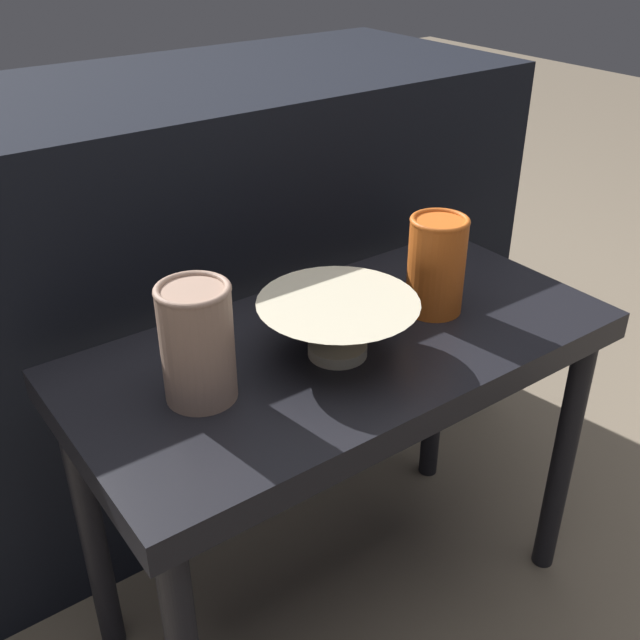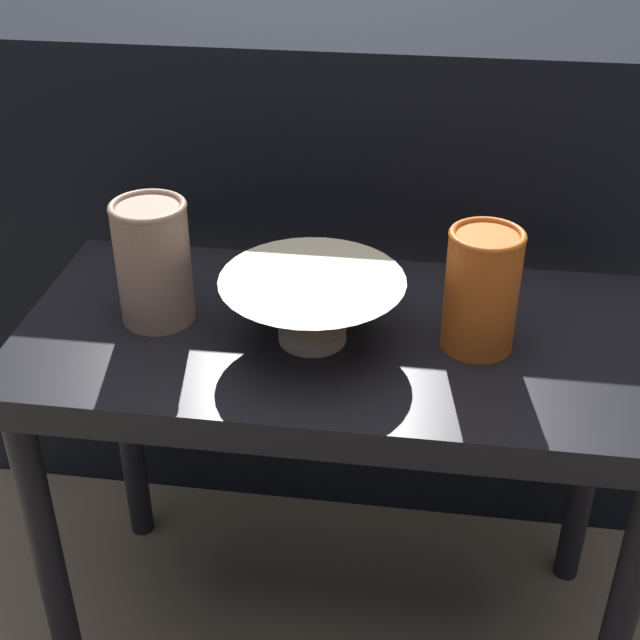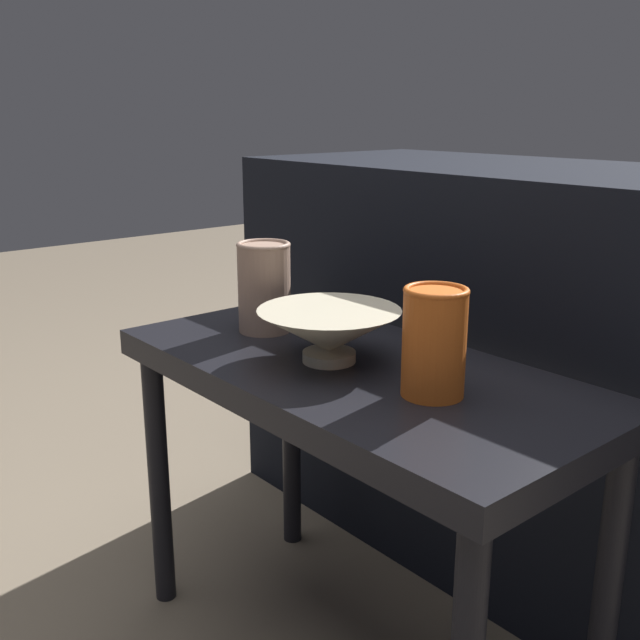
# 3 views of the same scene
# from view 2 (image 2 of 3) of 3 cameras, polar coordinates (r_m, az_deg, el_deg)

# --- Properties ---
(ground_plane) EXTENTS (8.00, 8.00, 0.00)m
(ground_plane) POSITION_cam_2_polar(r_m,az_deg,el_deg) (1.36, 1.07, -18.86)
(ground_plane) COLOR #7F705B
(table) EXTENTS (0.74, 0.36, 0.50)m
(table) POSITION_cam_2_polar(r_m,az_deg,el_deg) (1.06, 1.31, -3.70)
(table) COLOR black
(table) RESTS_ON ground_plane
(couch_backdrop) EXTENTS (1.26, 0.50, 0.75)m
(couch_backdrop) POSITION_cam_2_polar(r_m,az_deg,el_deg) (1.52, 3.55, 5.33)
(couch_backdrop) COLOR black
(couch_backdrop) RESTS_ON ground_plane
(bowl) EXTENTS (0.21, 0.21, 0.08)m
(bowl) POSITION_cam_2_polar(r_m,az_deg,el_deg) (0.98, -0.50, 0.95)
(bowl) COLOR beige
(bowl) RESTS_ON table
(vase_textured_left) EXTENTS (0.09, 0.09, 0.15)m
(vase_textured_left) POSITION_cam_2_polar(r_m,az_deg,el_deg) (1.03, -10.64, 3.72)
(vase_textured_left) COLOR tan
(vase_textured_left) RESTS_ON table
(vase_colorful_right) EXTENTS (0.08, 0.08, 0.14)m
(vase_colorful_right) POSITION_cam_2_polar(r_m,az_deg,el_deg) (0.98, 10.31, 1.98)
(vase_colorful_right) COLOR orange
(vase_colorful_right) RESTS_ON table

